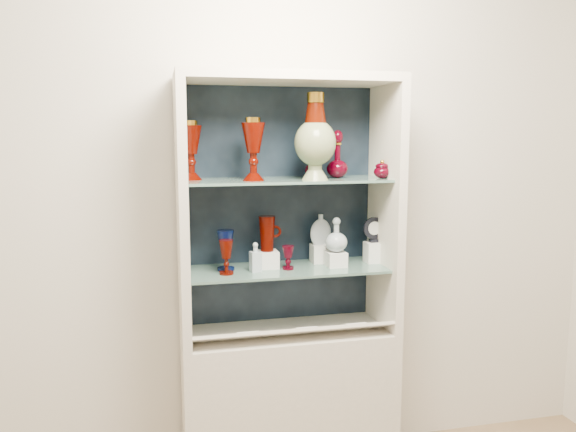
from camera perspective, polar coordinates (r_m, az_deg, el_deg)
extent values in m
cube|color=white|center=(2.79, -1.02, 2.67)|extent=(3.50, 0.02, 2.80)
cube|color=beige|center=(2.87, 0.00, -18.59)|extent=(1.00, 0.40, 0.75)
cube|color=black|center=(2.77, -0.89, 1.07)|extent=(0.98, 0.02, 1.15)
cube|color=beige|center=(2.52, -10.69, 0.21)|extent=(0.04, 0.40, 1.15)
cube|color=beige|center=(2.73, 9.86, 0.85)|extent=(0.04, 0.40, 1.15)
cube|color=beige|center=(2.57, 0.00, 13.80)|extent=(1.00, 0.40, 0.04)
cube|color=slate|center=(2.66, -0.10, -5.41)|extent=(0.92, 0.34, 0.01)
cube|color=slate|center=(2.59, -0.10, 3.66)|extent=(0.92, 0.34, 0.01)
cube|color=beige|center=(2.61, 0.56, -11.71)|extent=(0.92, 0.17, 0.09)
cube|color=white|center=(2.62, 1.74, -11.31)|extent=(0.10, 0.06, 0.03)
cube|color=white|center=(2.69, 6.71, -10.86)|extent=(0.10, 0.06, 0.03)
cube|color=white|center=(2.57, -4.19, -11.74)|extent=(0.10, 0.06, 0.03)
cube|color=silver|center=(2.65, -2.14, -4.41)|extent=(0.10, 0.10, 0.08)
cube|color=silver|center=(2.76, 3.32, -3.79)|extent=(0.09, 0.09, 0.09)
cube|color=silver|center=(2.68, 4.90, -4.39)|extent=(0.09, 0.09, 0.07)
cube|color=silver|center=(2.79, 8.67, -3.65)|extent=(0.08, 0.08, 0.10)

